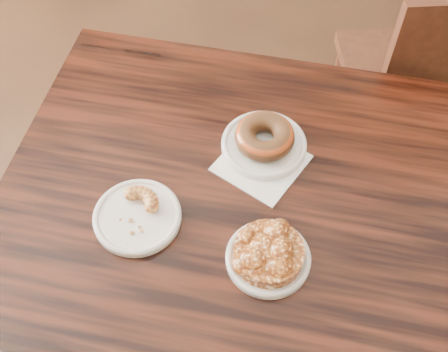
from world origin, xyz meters
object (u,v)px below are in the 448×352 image
(apple_fritter, at_px, (269,251))
(cruller_fragment, at_px, (136,212))
(chair_far, at_px, (421,82))
(glazed_donut, at_px, (265,136))
(cafe_table, at_px, (224,296))

(apple_fritter, xyz_separation_m, cruller_fragment, (-0.25, 0.02, -0.01))
(chair_far, xyz_separation_m, glazed_donut, (-0.36, -0.60, 0.34))
(cafe_table, relative_size, cruller_fragment, 9.38)
(cafe_table, relative_size, chair_far, 0.99)
(glazed_donut, xyz_separation_m, cruller_fragment, (-0.19, -0.22, -0.01))
(cruller_fragment, bearing_deg, chair_far, 56.07)
(chair_far, relative_size, cruller_fragment, 9.50)
(cafe_table, height_order, glazed_donut, glazed_donut)
(glazed_donut, height_order, apple_fritter, glazed_donut)
(glazed_donut, bearing_deg, cafe_table, -101.26)
(cruller_fragment, bearing_deg, glazed_donut, 49.87)
(chair_far, bearing_deg, cruller_fragment, 37.19)
(chair_far, bearing_deg, apple_fritter, 51.50)
(cafe_table, bearing_deg, apple_fritter, -36.98)
(cafe_table, xyz_separation_m, apple_fritter, (0.10, -0.07, 0.41))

